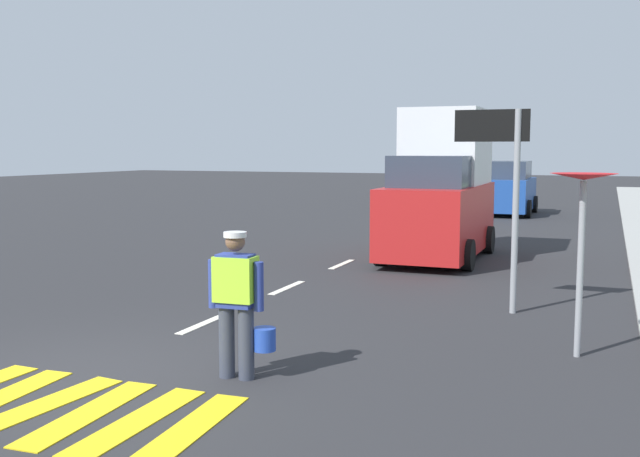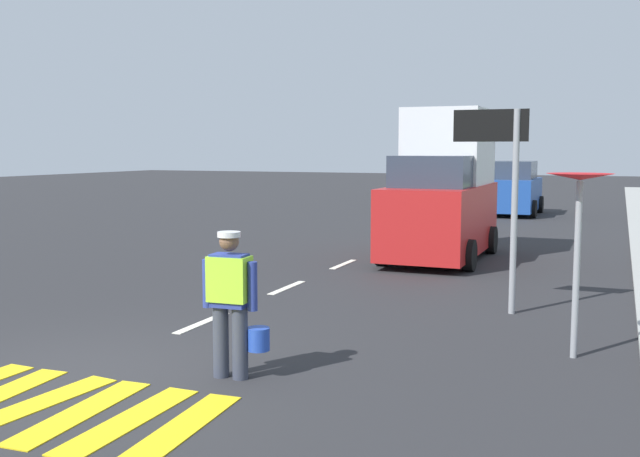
% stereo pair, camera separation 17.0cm
% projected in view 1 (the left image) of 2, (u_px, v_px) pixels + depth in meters
% --- Properties ---
extents(ground_plane, '(96.00, 96.00, 0.00)m').
position_uv_depth(ground_plane, '(452.00, 217.00, 27.74)').
color(ground_plane, '#28282B').
extents(crosswalk_stripes, '(4.42, 1.93, 0.01)m').
position_uv_depth(crosswalk_stripes, '(21.00, 402.00, 7.46)').
color(crosswalk_stripes, yellow).
rests_on(crosswalk_stripes, ground).
extents(lane_center_line, '(0.14, 46.40, 0.01)m').
position_uv_depth(lane_center_line, '(471.00, 209.00, 31.62)').
color(lane_center_line, silver).
rests_on(lane_center_line, ground).
extents(road_worker, '(0.76, 0.40, 1.67)m').
position_uv_depth(road_worker, '(238.00, 297.00, 8.16)').
color(road_worker, '#383D4C').
rests_on(road_worker, ground).
extents(yield_sign, '(0.80, 0.80, 2.29)m').
position_uv_depth(yield_sign, '(583.00, 192.00, 8.90)').
color(yield_sign, gray).
rests_on(yield_sign, ground).
extents(lane_direction_sign, '(1.16, 0.11, 3.20)m').
position_uv_depth(lane_direction_sign, '(501.00, 161.00, 11.37)').
color(lane_direction_sign, gray).
rests_on(lane_direction_sign, ground).
extents(delivery_truck, '(2.16, 4.60, 3.54)m').
position_uv_depth(delivery_truck, '(441.00, 190.00, 17.22)').
color(delivery_truck, red).
rests_on(delivery_truck, ground).
extents(car_oncoming_third, '(2.06, 4.09, 2.03)m').
position_uv_depth(car_oncoming_third, '(452.00, 182.00, 36.60)').
color(car_oncoming_third, black).
rests_on(car_oncoming_third, ground).
extents(car_outgoing_far, '(2.06, 4.09, 2.12)m').
position_uv_depth(car_outgoing_far, '(508.00, 190.00, 28.88)').
color(car_outgoing_far, '#1E4799').
rests_on(car_outgoing_far, ground).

